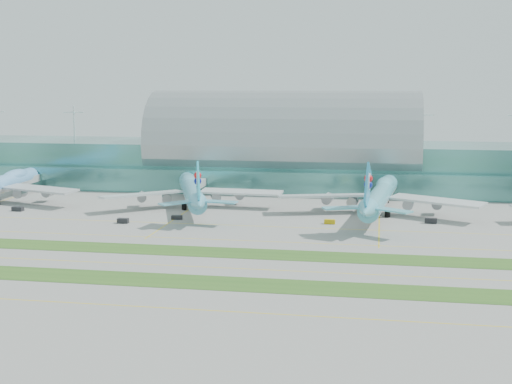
# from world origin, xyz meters

# --- Properties ---
(ground) EXTENTS (700.00, 700.00, 0.00)m
(ground) POSITION_xyz_m (0.00, 0.00, 0.00)
(ground) COLOR gray
(ground) RESTS_ON ground
(terminal) EXTENTS (340.00, 69.10, 36.00)m
(terminal) POSITION_xyz_m (0.01, 128.79, 14.23)
(terminal) COLOR #3D7A75
(terminal) RESTS_ON ground
(grass_strip_near) EXTENTS (420.00, 12.00, 0.08)m
(grass_strip_near) POSITION_xyz_m (0.00, -28.00, 0.04)
(grass_strip_near) COLOR #2D591E
(grass_strip_near) RESTS_ON ground
(grass_strip_far) EXTENTS (420.00, 12.00, 0.08)m
(grass_strip_far) POSITION_xyz_m (0.00, 2.00, 0.04)
(grass_strip_far) COLOR #2D591E
(grass_strip_far) RESTS_ON ground
(taxiline_a) EXTENTS (420.00, 0.35, 0.01)m
(taxiline_a) POSITION_xyz_m (0.00, -48.00, 0.01)
(taxiline_a) COLOR yellow
(taxiline_a) RESTS_ON ground
(taxiline_b) EXTENTS (420.00, 0.35, 0.01)m
(taxiline_b) POSITION_xyz_m (0.00, -14.00, 0.01)
(taxiline_b) COLOR yellow
(taxiline_b) RESTS_ON ground
(taxiline_c) EXTENTS (420.00, 0.35, 0.01)m
(taxiline_c) POSITION_xyz_m (0.00, 18.00, 0.01)
(taxiline_c) COLOR yellow
(taxiline_c) RESTS_ON ground
(taxiline_d) EXTENTS (420.00, 0.35, 0.01)m
(taxiline_d) POSITION_xyz_m (0.00, 40.00, 0.01)
(taxiline_d) COLOR yellow
(taxiline_d) RESTS_ON ground
(airliner_b) EXTENTS (65.26, 75.84, 21.50)m
(airliner_b) POSITION_xyz_m (-27.34, 70.43, 6.63)
(airliner_b) COLOR #5CB1CA
(airliner_b) RESTS_ON ground
(airliner_c) EXTENTS (72.89, 83.17, 22.89)m
(airliner_c) POSITION_xyz_m (42.61, 68.33, 7.06)
(airliner_c) COLOR #5DBACD
(airliner_c) RESTS_ON ground
(gse_b) EXTENTS (4.34, 2.54, 1.58)m
(gse_b) POSITION_xyz_m (-88.49, 52.35, 0.79)
(gse_b) COLOR black
(gse_b) RESTS_ON ground
(gse_c) EXTENTS (3.76, 2.02, 1.66)m
(gse_c) POSITION_xyz_m (-42.26, 37.12, 0.83)
(gse_c) COLOR black
(gse_c) RESTS_ON ground
(gse_d) EXTENTS (4.06, 2.55, 1.38)m
(gse_d) POSITION_xyz_m (-26.33, 46.71, 0.69)
(gse_d) COLOR black
(gse_d) RESTS_ON ground
(gse_e) EXTENTS (3.67, 1.89, 1.50)m
(gse_e) POSITION_xyz_m (26.27, 47.75, 0.75)
(gse_e) COLOR #BF9C0B
(gse_e) RESTS_ON ground
(gse_f) EXTENTS (4.18, 2.41, 1.79)m
(gse_f) POSITION_xyz_m (59.68, 54.55, 0.89)
(gse_f) COLOR black
(gse_f) RESTS_ON ground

